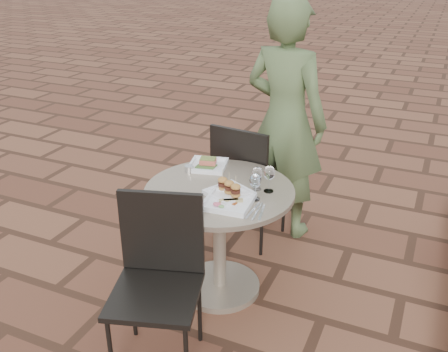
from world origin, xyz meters
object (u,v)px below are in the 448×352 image
at_px(plate_salmon, 208,165).
at_px(chair_far, 245,176).
at_px(cafe_table, 220,224).
at_px(plate_tuna, 228,202).
at_px(chair_near, 159,268).
at_px(diner, 285,121).
at_px(plate_sliders, 229,190).

bearing_deg(plate_salmon, chair_far, 68.37).
xyz_separation_m(cafe_table, plate_tuna, (0.13, -0.16, 0.26)).
xyz_separation_m(chair_near, plate_tuna, (0.19, 0.47, 0.20)).
bearing_deg(cafe_table, chair_far, 96.50).
xyz_separation_m(chair_near, diner, (0.17, 1.55, 0.34)).
distance_m(chair_far, chair_near, 1.22).
relative_size(cafe_table, plate_tuna, 3.22).
bearing_deg(plate_salmon, plate_sliders, -47.38).
bearing_deg(chair_near, chair_far, 73.37).
relative_size(chair_near, diner, 0.53).
relative_size(plate_sliders, plate_tuna, 1.09).
height_order(diner, plate_sliders, diner).
relative_size(plate_salmon, plate_sliders, 0.94).
xyz_separation_m(cafe_table, plate_salmon, (-0.20, 0.26, 0.26)).
distance_m(cafe_table, chair_near, 0.63).
height_order(cafe_table, plate_salmon, plate_salmon).
bearing_deg(chair_far, cafe_table, 103.22).
bearing_deg(plate_sliders, chair_near, -104.26).
bearing_deg(cafe_table, diner, 83.46).
distance_m(chair_far, diner, 0.50).
xyz_separation_m(chair_far, chair_near, (0.01, -1.22, 0.00)).
xyz_separation_m(plate_salmon, plate_sliders, (0.29, -0.31, 0.01)).
bearing_deg(plate_salmon, diner, 65.20).
bearing_deg(chair_far, plate_sliders, 110.05).
xyz_separation_m(chair_far, plate_salmon, (-0.13, -0.34, 0.20)).
distance_m(plate_sliders, plate_tuna, 0.11).
xyz_separation_m(chair_far, plate_tuna, (0.19, -0.75, 0.20)).
bearing_deg(chair_near, diner, 66.87).
height_order(cafe_table, diner, diner).
bearing_deg(cafe_table, chair_near, -95.44).
height_order(plate_salmon, plate_sliders, plate_sliders).
relative_size(diner, plate_salmon, 6.22).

